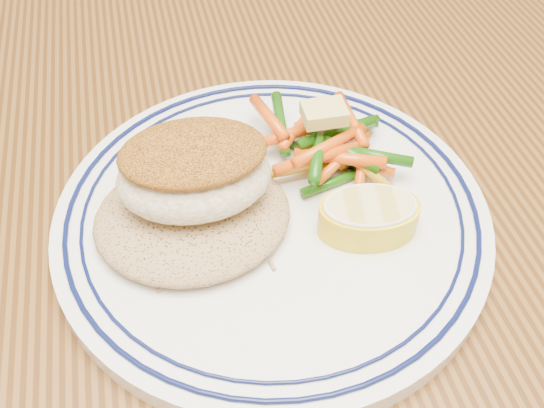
% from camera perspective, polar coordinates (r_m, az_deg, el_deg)
% --- Properties ---
extents(dining_table, '(1.50, 0.90, 0.75)m').
position_cam_1_polar(dining_table, '(0.44, -2.13, -14.87)').
color(dining_table, '#46280E').
rests_on(dining_table, ground).
extents(plate, '(0.27, 0.27, 0.02)m').
position_cam_1_polar(plate, '(0.38, 0.00, -1.08)').
color(plate, white).
rests_on(plate, dining_table).
extents(rice_pilaf, '(0.12, 0.10, 0.02)m').
position_cam_1_polar(rice_pilaf, '(0.36, -7.52, -0.81)').
color(rice_pilaf, '#9E7B4F').
rests_on(rice_pilaf, plate).
extents(fish_fillet, '(0.09, 0.07, 0.04)m').
position_cam_1_polar(fish_fillet, '(0.35, -7.37, 3.11)').
color(fish_fillet, '#F3EBC9').
rests_on(fish_fillet, rice_pilaf).
extents(vegetable_pile, '(0.10, 0.10, 0.03)m').
position_cam_1_polar(vegetable_pile, '(0.40, 5.25, 5.50)').
color(vegetable_pile, '#164B09').
rests_on(vegetable_pile, plate).
extents(butter_pat, '(0.03, 0.02, 0.01)m').
position_cam_1_polar(butter_pat, '(0.39, 4.94, 8.52)').
color(butter_pat, '#D7CC69').
rests_on(butter_pat, vegetable_pile).
extents(lemon_wedge, '(0.06, 0.06, 0.02)m').
position_cam_1_polar(lemon_wedge, '(0.36, 9.08, -1.09)').
color(lemon_wedge, yellow).
rests_on(lemon_wedge, plate).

